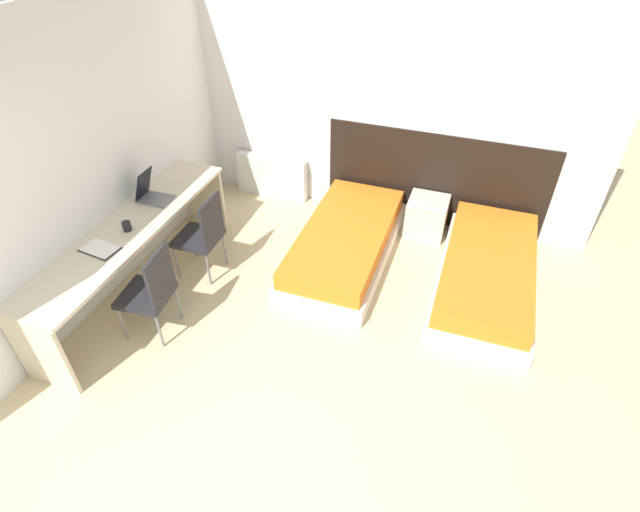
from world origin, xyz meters
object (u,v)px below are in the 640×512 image
at_px(nightstand, 427,216).
at_px(bed_near_window, 345,244).
at_px(chair_near_notebook, 151,290).
at_px(chair_near_laptop, 203,233).
at_px(bed_near_door, 487,273).
at_px(laptop, 152,194).

bearing_deg(nightstand, bed_near_window, -134.15).
bearing_deg(chair_near_notebook, chair_near_laptop, 84.38).
distance_m(bed_near_door, chair_near_laptop, 2.90).
xyz_separation_m(bed_near_door, chair_near_notebook, (-2.80, -1.61, 0.31)).
distance_m(nightstand, laptop, 3.03).
distance_m(chair_near_laptop, laptop, 0.64).
xyz_separation_m(bed_near_window, chair_near_notebook, (-1.30, -1.61, 0.31)).
xyz_separation_m(nightstand, chair_near_laptop, (-2.05, -1.48, 0.28)).
bearing_deg(bed_near_window, chair_near_laptop, -151.38).
bearing_deg(bed_near_window, bed_near_door, 0.00).
distance_m(bed_near_window, chair_near_notebook, 2.09).
height_order(bed_near_door, nightstand, nightstand).
height_order(bed_near_window, chair_near_notebook, chair_near_notebook).
distance_m(bed_near_window, bed_near_door, 1.50).
xyz_separation_m(bed_near_window, laptop, (-1.84, -0.68, 0.65)).
bearing_deg(chair_near_notebook, bed_near_window, 45.51).
relative_size(bed_near_window, nightstand, 4.47).
relative_size(chair_near_laptop, chair_near_notebook, 1.00).
bearing_deg(bed_near_door, laptop, -168.49).
bearing_deg(chair_near_laptop, nightstand, 34.78).
xyz_separation_m(nightstand, chair_near_notebook, (-2.05, -2.38, 0.28)).
distance_m(bed_near_door, nightstand, 1.07).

